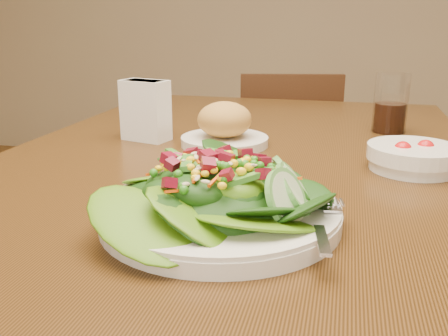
{
  "coord_description": "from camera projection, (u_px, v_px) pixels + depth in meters",
  "views": [
    {
      "loc": [
        0.19,
        -0.86,
        1.0
      ],
      "look_at": [
        0.04,
        -0.27,
        0.82
      ],
      "focal_mm": 40.0,
      "sensor_mm": 36.0,
      "label": 1
    }
  ],
  "objects": [
    {
      "name": "napkin_holder",
      "position": [
        145.0,
        109.0,
        1.04
      ],
      "size": [
        0.11,
        0.08,
        0.13
      ],
      "rotation": [
        0.0,
        0.0,
        -0.26
      ],
      "color": "white",
      "rests_on": "dining_table"
    },
    {
      "name": "bread_plate",
      "position": [
        225.0,
        128.0,
        1.0
      ],
      "size": [
        0.18,
        0.18,
        0.09
      ],
      "color": "silver",
      "rests_on": "dining_table"
    },
    {
      "name": "chair_far",
      "position": [
        286.0,
        171.0,
        1.93
      ],
      "size": [
        0.44,
        0.45,
        0.81
      ],
      "rotation": [
        0.0,
        0.0,
        3.35
      ],
      "color": "#361C0E",
      "rests_on": "ground_plane"
    },
    {
      "name": "tomato_bowl",
      "position": [
        413.0,
        157.0,
        0.84
      ],
      "size": [
        0.15,
        0.15,
        0.05
      ],
      "color": "silver",
      "rests_on": "dining_table"
    },
    {
      "name": "salad_plate",
      "position": [
        228.0,
        198.0,
        0.63
      ],
      "size": [
        0.31,
        0.31,
        0.09
      ],
      "rotation": [
        0.0,
        0.0,
        0.25
      ],
      "color": "silver",
      "rests_on": "dining_table"
    },
    {
      "name": "drinking_glass",
      "position": [
        390.0,
        107.0,
        1.11
      ],
      "size": [
        0.07,
        0.07,
        0.13
      ],
      "color": "silver",
      "rests_on": "dining_table"
    },
    {
      "name": "dining_table",
      "position": [
        236.0,
        209.0,
        0.95
      ],
      "size": [
        0.9,
        1.4,
        0.75
      ],
      "color": "#4D2E13",
      "rests_on": "ground_plane"
    }
  ]
}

